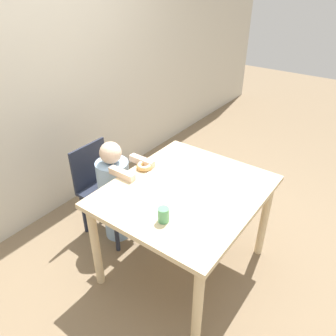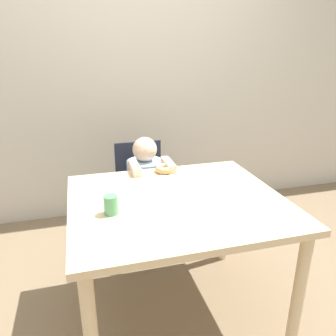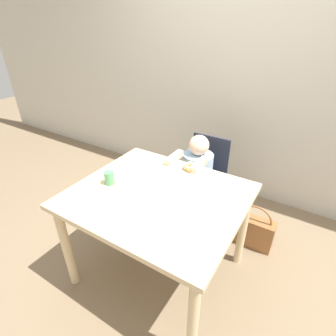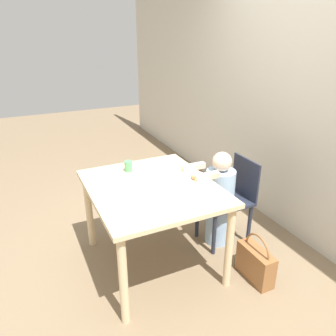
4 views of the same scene
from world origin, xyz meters
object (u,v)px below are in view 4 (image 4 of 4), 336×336
(chair, at_px, (230,200))
(handbag, at_px, (255,263))
(donut, at_px, (198,176))
(child_figure, at_px, (219,200))
(cup, at_px, (128,166))

(chair, height_order, handbag, chair)
(chair, bearing_deg, donut, -79.95)
(chair, bearing_deg, handbag, -12.43)
(child_figure, bearing_deg, cup, -113.21)
(handbag, xyz_separation_m, cup, (-0.87, -0.73, 0.64))
(donut, bearing_deg, child_figure, 104.45)
(child_figure, xyz_separation_m, handbag, (0.55, -0.00, -0.30))
(chair, distance_m, cup, 0.98)
(handbag, relative_size, cup, 4.43)
(chair, height_order, cup, cup)
(chair, bearing_deg, cup, -110.19)
(chair, distance_m, handbag, 0.63)
(handbag, bearing_deg, cup, -139.86)
(child_figure, bearing_deg, chair, 90.00)
(child_figure, bearing_deg, handbag, -0.04)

